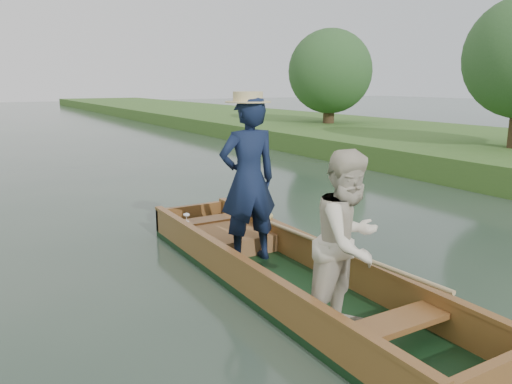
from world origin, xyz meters
TOP-DOWN VIEW (x-y plane):
  - ground at (0.00, 0.00)m, footprint 120.00×120.00m
  - trees_far at (-0.90, 7.92)m, footprint 22.76×13.86m
  - punt at (-0.02, -0.01)m, footprint 1.18×5.00m

SIDE VIEW (x-z plane):
  - ground at x=0.00m, z-range 0.00..0.00m
  - punt at x=-0.02m, z-range -0.39..1.66m
  - trees_far at x=-0.90m, z-range 0.37..4.86m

